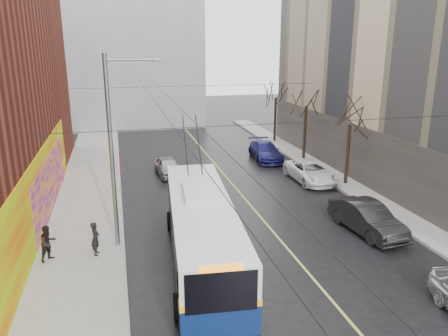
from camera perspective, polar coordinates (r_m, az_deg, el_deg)
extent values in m
cube|color=gray|center=(23.69, -17.86, -7.98)|extent=(4.00, 60.00, 0.15)
cube|color=gray|center=(27.94, 19.52, -4.44)|extent=(2.00, 60.00, 0.15)
cube|color=#BFB74C|center=(26.54, 3.35, -4.74)|extent=(0.12, 50.00, 0.01)
cube|color=#DE4F04|center=(21.40, -23.86, -5.64)|extent=(0.08, 28.00, 4.00)
cube|color=#6B05A1|center=(27.13, -21.69, -1.86)|extent=(0.06, 12.00, 3.20)
cube|color=#4C4742|center=(29.48, 19.35, 0.56)|extent=(0.06, 36.00, 4.00)
cube|color=gray|center=(54.68, -14.47, 15.11)|extent=(20.00, 12.00, 18.00)
cylinder|color=slate|center=(20.28, -14.46, 1.53)|extent=(0.20, 0.20, 9.00)
cube|color=maroon|center=(20.35, -13.42, 0.78)|extent=(0.04, 0.60, 1.10)
cylinder|color=slate|center=(19.71, -11.74, 13.67)|extent=(2.40, 0.10, 0.10)
cube|color=slate|center=(19.79, -8.46, 13.54)|extent=(0.50, 0.22, 0.12)
cylinder|color=black|center=(24.98, -8.94, 8.47)|extent=(0.02, 60.00, 0.02)
cylinder|color=black|center=(25.09, -6.64, 8.59)|extent=(0.02, 60.00, 0.02)
cylinder|color=black|center=(17.04, 6.82, 5.78)|extent=(18.00, 0.02, 0.02)
cylinder|color=black|center=(32.37, -3.30, 10.67)|extent=(18.00, 0.02, 0.02)
cylinder|color=black|center=(30.60, 15.83, 1.60)|extent=(0.24, 0.24, 4.20)
cylinder|color=black|center=(36.65, 10.51, 4.48)|extent=(0.24, 0.24, 4.48)
cylinder|color=black|center=(43.01, 6.69, 6.25)|extent=(0.24, 0.24, 4.37)
ellipsoid|color=slate|center=(20.58, -1.79, 9.01)|extent=(0.44, 0.20, 0.12)
ellipsoid|color=slate|center=(20.83, 0.77, 12.33)|extent=(0.44, 0.20, 0.12)
ellipsoid|color=slate|center=(20.85, -10.54, 10.06)|extent=(0.44, 0.20, 0.12)
cube|color=#0A1D50|center=(19.38, -2.91, -9.93)|extent=(3.57, 11.86, 1.46)
cube|color=silver|center=(18.82, -2.97, -6.19)|extent=(3.57, 11.86, 1.27)
cube|color=yellow|center=(19.07, -2.94, -7.95)|extent=(3.62, 11.90, 0.21)
cube|color=black|center=(13.70, -0.34, -15.95)|extent=(2.23, 0.24, 1.36)
cube|color=black|center=(24.37, -4.38, -1.36)|extent=(2.23, 0.24, 1.17)
cube|color=black|center=(18.79, -6.89, -6.66)|extent=(1.00, 10.67, 0.97)
cube|color=black|center=(19.02, 0.91, -6.25)|extent=(1.00, 10.67, 0.97)
cube|color=silver|center=(19.46, -3.29, -3.00)|extent=(1.62, 3.03, 0.29)
cylinder|color=black|center=(16.14, -6.07, -17.58)|extent=(0.38, 1.00, 0.97)
cylinder|color=black|center=(16.40, 3.19, -16.90)|extent=(0.38, 1.00, 0.97)
cylinder|color=black|center=(23.04, -7.06, -6.87)|extent=(0.38, 1.00, 0.97)
cylinder|color=black|center=(23.22, -0.77, -6.55)|extent=(0.38, 1.00, 0.97)
cylinder|color=black|center=(22.32, -5.08, 3.22)|extent=(0.36, 3.37, 2.39)
cylinder|color=black|center=(22.37, -3.33, 3.29)|extent=(0.36, 3.37, 2.39)
imported|color=black|center=(23.62, 18.18, -6.21)|extent=(2.13, 4.91, 1.57)
imported|color=white|center=(31.21, 11.23, -0.48)|extent=(2.41, 5.09, 1.41)
imported|color=#181855|center=(36.48, 5.42, 2.21)|extent=(2.46, 5.25, 1.48)
imported|color=#A5A4A8|center=(32.34, -7.35, 0.20)|extent=(1.93, 4.01, 1.32)
imported|color=black|center=(20.71, -16.43, -8.81)|extent=(0.44, 0.61, 1.56)
imported|color=black|center=(20.86, -21.99, -9.07)|extent=(0.99, 0.99, 1.62)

